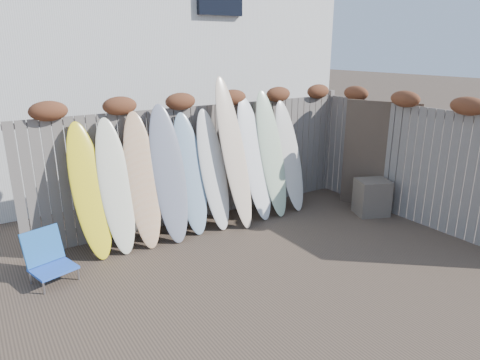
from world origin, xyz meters
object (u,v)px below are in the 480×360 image
wooden_crate (372,197)px  surfboard_0 (90,191)px  lattice_panel (379,156)px  beach_chair (48,257)px

wooden_crate → surfboard_0: size_ratio=0.32×
wooden_crate → surfboard_0: surfboard_0 is taller
wooden_crate → lattice_panel: lattice_panel is taller
wooden_crate → lattice_panel: 0.79m
beach_chair → surfboard_0: (0.71, 0.43, 0.66)m
beach_chair → surfboard_0: bearing=31.3°
beach_chair → surfboard_0: size_ratio=0.33×
wooden_crate → lattice_panel: size_ratio=0.32×
lattice_panel → surfboard_0: 5.10m
beach_chair → wooden_crate: 5.44m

